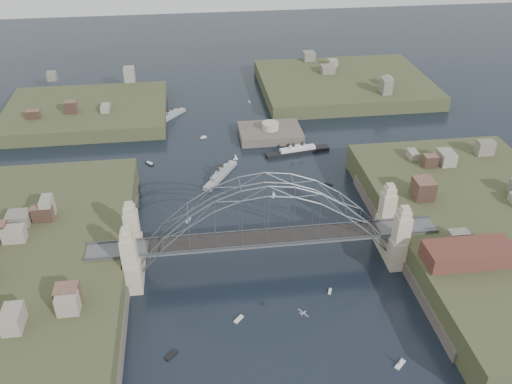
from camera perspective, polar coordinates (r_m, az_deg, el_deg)
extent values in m
plane|color=black|center=(134.57, 1.02, -7.68)|extent=(500.00, 500.00, 0.00)
cube|color=#4D4D50|center=(129.58, 1.05, -4.96)|extent=(84.00, 6.00, 0.70)
cube|color=#51575C|center=(126.89, 1.25, -5.58)|extent=(84.00, 0.25, 0.50)
cube|color=#51575C|center=(131.63, 0.86, -3.99)|extent=(84.00, 0.25, 0.50)
cube|color=black|center=(129.25, 1.05, -4.77)|extent=(55.20, 5.20, 0.35)
cube|color=tan|center=(125.12, -13.13, -7.04)|extent=(3.40, 3.40, 17.70)
cube|color=tan|center=(133.02, -12.86, -4.34)|extent=(3.40, 3.40, 17.70)
cube|color=tan|center=(132.88, 14.99, -4.72)|extent=(3.40, 3.40, 17.70)
cube|color=tan|center=(140.34, 13.58, -2.30)|extent=(3.40, 3.40, 17.70)
cube|color=tan|center=(132.00, -12.74, -7.31)|extent=(4.08, 13.80, 8.00)
cube|color=tan|center=(139.38, 14.00, -5.10)|extent=(4.08, 13.80, 8.00)
cube|color=#383E22|center=(138.88, -23.66, -8.43)|extent=(50.00, 90.00, 12.00)
cube|color=#4D443D|center=(134.42, -14.29, -8.39)|extent=(6.00, 70.00, 4.00)
cube|color=#383E22|center=(151.57, 23.34, -4.63)|extent=(50.00, 90.00, 12.00)
cube|color=#4D443D|center=(142.57, 15.36, -5.90)|extent=(6.00, 70.00, 4.00)
cube|color=#383E22|center=(218.40, -17.37, 7.59)|extent=(60.00, 45.00, 9.00)
cube|color=#383E22|center=(237.92, 9.23, 10.74)|extent=(70.00, 55.00, 9.50)
cube|color=#4D443D|center=(194.67, 1.50, 5.74)|extent=(22.00, 16.00, 7.00)
cylinder|color=tan|center=(192.62, 1.52, 6.99)|extent=(6.00, 6.00, 2.40)
cube|color=#592D26|center=(130.98, 21.54, -6.07)|extent=(20.00, 8.00, 4.00)
cube|color=#4D4D50|center=(125.78, 21.44, -13.55)|extent=(4.00, 22.00, 1.40)
cube|color=#969B9E|center=(169.43, -3.76, 1.69)|extent=(11.81, 17.02, 1.64)
cube|color=#969B9E|center=(168.81, -3.78, 2.05)|extent=(6.91, 9.62, 1.23)
cube|color=#969B9E|center=(168.35, -3.79, 2.32)|extent=(3.58, 4.64, 0.82)
cylinder|color=black|center=(167.01, -4.00, 2.33)|extent=(0.89, 0.89, 1.64)
cylinder|color=black|center=(168.98, -3.59, 2.73)|extent=(0.89, 0.89, 1.64)
cylinder|color=#51575C|center=(163.90, -4.68, 1.59)|extent=(0.16, 0.16, 4.11)
cylinder|color=#51575C|center=(172.36, -2.95, 3.31)|extent=(0.16, 0.16, 4.11)
cube|color=#969B9E|center=(211.49, -8.97, 7.86)|extent=(11.60, 13.37, 1.56)
cube|color=#969B9E|center=(211.01, -9.00, 8.15)|extent=(6.71, 7.63, 1.17)
cube|color=#969B9E|center=(210.66, -9.02, 8.36)|extent=(3.39, 3.75, 0.78)
cylinder|color=black|center=(209.65, -9.23, 8.43)|extent=(0.77, 0.77, 1.56)
cylinder|color=black|center=(211.14, -8.84, 8.64)|extent=(0.77, 0.77, 1.56)
cylinder|color=#51575C|center=(207.30, -9.86, 8.02)|extent=(0.16, 0.16, 3.90)
cylinder|color=#51575C|center=(213.69, -8.22, 8.93)|extent=(0.16, 0.16, 3.90)
cube|color=black|center=(183.49, 4.39, 4.21)|extent=(22.43, 6.76, 1.62)
cube|color=silver|center=(182.92, 4.41, 4.55)|extent=(12.44, 4.31, 1.21)
cube|color=silver|center=(182.50, 4.42, 4.80)|extent=(5.76, 2.59, 0.81)
cylinder|color=black|center=(181.66, 3.97, 4.94)|extent=(1.09, 1.09, 1.62)
cylinder|color=black|center=(182.71, 4.89, 5.06)|extent=(1.09, 1.09, 1.62)
cylinder|color=#51575C|center=(180.13, 2.44, 4.66)|extent=(0.16, 0.16, 4.04)
cylinder|color=#51575C|center=(184.63, 6.37, 5.21)|extent=(0.16, 0.16, 4.04)
cube|color=#A4A5AB|center=(113.84, 5.01, -12.61)|extent=(1.34, 0.98, 0.25)
cube|color=#A4A5AB|center=(113.81, 5.01, -12.59)|extent=(1.73, 2.52, 0.05)
cube|color=#A4A5AB|center=(113.38, 4.75, -12.73)|extent=(0.59, 0.82, 0.31)
cube|color=silver|center=(150.47, -7.15, -2.99)|extent=(1.67, 2.84, 0.45)
cube|color=silver|center=(159.72, 1.86, -0.44)|extent=(1.45, 2.08, 0.45)
cylinder|color=#51575C|center=(159.16, 1.86, -0.12)|extent=(0.08, 0.08, 2.20)
cone|color=silver|center=(159.16, 1.86, -0.12)|extent=(1.44, 1.55, 1.92)
cube|color=silver|center=(120.86, -1.85, -13.27)|extent=(2.37, 2.45, 0.45)
cube|color=silver|center=(166.95, 7.69, 0.84)|extent=(2.16, 2.19, 0.45)
cube|color=silver|center=(179.72, -11.16, 2.92)|extent=(3.14, 3.44, 0.45)
cube|color=silver|center=(179.53, -11.18, 3.04)|extent=(2.10, 2.25, 0.40)
cylinder|color=black|center=(179.32, -11.19, 3.16)|extent=(0.16, 0.16, 0.70)
cube|color=silver|center=(179.28, -2.17, 3.48)|extent=(1.62, 0.76, 0.45)
cylinder|color=#51575C|center=(178.78, -2.18, 3.78)|extent=(0.08, 0.08, 2.20)
cone|color=silver|center=(178.78, -2.18, 3.78)|extent=(1.39, 1.19, 1.92)
cube|color=silver|center=(116.12, 14.96, -17.18)|extent=(2.78, 2.60, 0.45)
cylinder|color=#51575C|center=(115.35, 15.03, -16.84)|extent=(0.08, 0.08, 2.20)
cone|color=silver|center=(115.35, 15.03, -16.84)|extent=(1.59, 1.57, 1.92)
cube|color=silver|center=(194.26, -5.56, 5.74)|extent=(2.39, 1.50, 0.45)
cube|color=silver|center=(194.08, -5.57, 5.85)|extent=(1.50, 1.07, 0.40)
cylinder|color=black|center=(193.88, -5.58, 5.97)|extent=(0.16, 0.16, 0.70)
cube|color=silver|center=(150.23, 11.75, -3.55)|extent=(2.04, 2.29, 0.45)
cube|color=silver|center=(115.34, -8.93, -16.65)|extent=(2.75, 2.80, 0.45)
cube|color=silver|center=(222.97, -0.74, 9.50)|extent=(1.01, 2.23, 0.45)
cube|color=silver|center=(164.04, -15.14, -0.71)|extent=(2.00, 2.30, 0.45)
cube|color=silver|center=(163.83, -15.16, -0.59)|extent=(1.35, 1.50, 0.40)
cylinder|color=black|center=(163.59, -15.18, -0.46)|extent=(0.16, 0.16, 0.70)
cube|color=silver|center=(128.28, 7.80, -10.35)|extent=(1.30, 1.99, 0.45)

